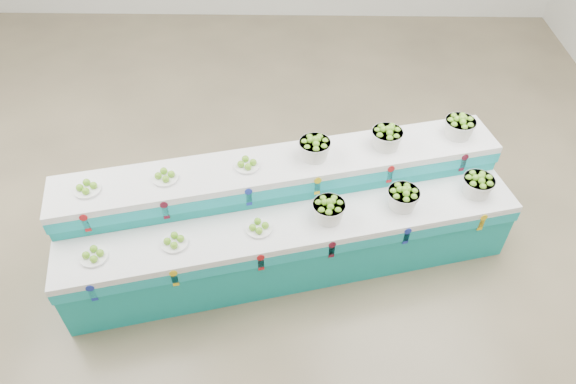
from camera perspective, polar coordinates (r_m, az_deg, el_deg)
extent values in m
plane|color=brown|center=(5.86, -4.82, -2.55)|extent=(10.00, 10.00, 0.00)
cylinder|color=white|center=(4.79, -20.67, -6.45)|extent=(0.30, 0.30, 0.09)
cylinder|color=white|center=(4.69, -12.45, -5.26)|extent=(0.30, 0.30, 0.09)
cylinder|color=white|center=(4.70, -3.24, -3.79)|extent=(0.30, 0.30, 0.09)
cylinder|color=white|center=(4.96, -21.29, 0.51)|extent=(0.30, 0.30, 0.09)
cylinder|color=white|center=(4.87, -13.41, 1.79)|extent=(0.30, 0.30, 0.09)
cylinder|color=white|center=(4.88, -4.55, 3.19)|extent=(0.30, 0.30, 0.09)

